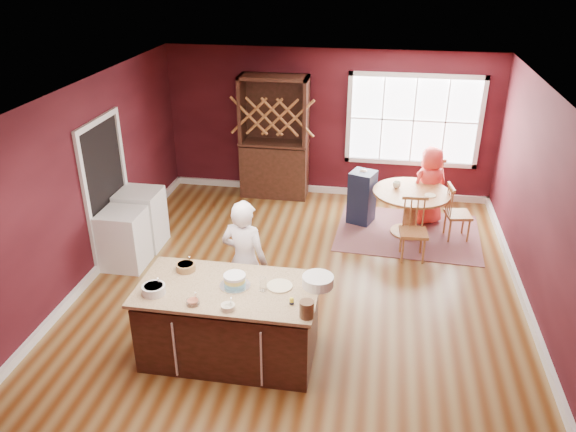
# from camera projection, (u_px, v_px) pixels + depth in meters

# --- Properties ---
(room_shell) EXTENTS (7.00, 7.00, 7.00)m
(room_shell) POSITION_uv_depth(u_px,v_px,m) (301.00, 202.00, 7.13)
(room_shell) COLOR brown
(room_shell) RESTS_ON ground
(window) EXTENTS (2.36, 0.10, 1.66)m
(window) POSITION_uv_depth(u_px,v_px,m) (413.00, 120.00, 9.92)
(window) COLOR white
(window) RESTS_ON room_shell
(doorway) EXTENTS (0.08, 1.26, 2.13)m
(doorway) POSITION_uv_depth(u_px,v_px,m) (107.00, 192.00, 8.25)
(doorway) COLOR white
(doorway) RESTS_ON room_shell
(kitchen_island) EXTENTS (1.99, 1.04, 0.92)m
(kitchen_island) POSITION_uv_depth(u_px,v_px,m) (230.00, 323.00, 6.34)
(kitchen_island) COLOR black
(kitchen_island) RESTS_ON ground
(dining_table) EXTENTS (1.24, 1.24, 0.75)m
(dining_table) POSITION_uv_depth(u_px,v_px,m) (411.00, 204.00, 9.05)
(dining_table) COLOR olive
(dining_table) RESTS_ON ground
(baker) EXTENTS (0.66, 0.50, 1.62)m
(baker) POSITION_uv_depth(u_px,v_px,m) (245.00, 261.00, 6.85)
(baker) COLOR white
(baker) RESTS_ON ground
(layer_cake) EXTENTS (0.34, 0.34, 0.14)m
(layer_cake) POSITION_uv_depth(u_px,v_px,m) (235.00, 280.00, 6.13)
(layer_cake) COLOR white
(layer_cake) RESTS_ON kitchen_island
(bowl_blue) EXTENTS (0.25, 0.25, 0.10)m
(bowl_blue) POSITION_uv_depth(u_px,v_px,m) (154.00, 289.00, 6.01)
(bowl_blue) COLOR silver
(bowl_blue) RESTS_ON kitchen_island
(bowl_yellow) EXTENTS (0.23, 0.23, 0.08)m
(bowl_yellow) POSITION_uv_depth(u_px,v_px,m) (186.00, 267.00, 6.44)
(bowl_yellow) COLOR olive
(bowl_yellow) RESTS_ON kitchen_island
(bowl_pink) EXTENTS (0.14, 0.14, 0.05)m
(bowl_pink) POSITION_uv_depth(u_px,v_px,m) (193.00, 302.00, 5.83)
(bowl_pink) COLOR silver
(bowl_pink) RESTS_ON kitchen_island
(bowl_olive) EXTENTS (0.15, 0.15, 0.05)m
(bowl_olive) POSITION_uv_depth(u_px,v_px,m) (228.00, 307.00, 5.75)
(bowl_olive) COLOR beige
(bowl_olive) RESTS_ON kitchen_island
(drinking_glass) EXTENTS (0.08, 0.08, 0.16)m
(drinking_glass) POSITION_uv_depth(u_px,v_px,m) (263.00, 284.00, 6.05)
(drinking_glass) COLOR silver
(drinking_glass) RESTS_ON kitchen_island
(dinner_plate) EXTENTS (0.28, 0.28, 0.02)m
(dinner_plate) POSITION_uv_depth(u_px,v_px,m) (280.00, 286.00, 6.14)
(dinner_plate) COLOR beige
(dinner_plate) RESTS_ON kitchen_island
(white_tub) EXTENTS (0.35, 0.35, 0.12)m
(white_tub) POSITION_uv_depth(u_px,v_px,m) (318.00, 281.00, 6.14)
(white_tub) COLOR white
(white_tub) RESTS_ON kitchen_island
(stoneware_crock) EXTENTS (0.15, 0.15, 0.18)m
(stoneware_crock) POSITION_uv_depth(u_px,v_px,m) (307.00, 309.00, 5.61)
(stoneware_crock) COLOR brown
(stoneware_crock) RESTS_ON kitchen_island
(toy_figurine) EXTENTS (0.05, 0.05, 0.08)m
(toy_figurine) POSITION_uv_depth(u_px,v_px,m) (292.00, 301.00, 5.83)
(toy_figurine) COLOR yellow
(toy_figurine) RESTS_ON kitchen_island
(rug) EXTENTS (2.39, 1.89, 0.01)m
(rug) POSITION_uv_depth(u_px,v_px,m) (408.00, 233.00, 9.28)
(rug) COLOR brown
(rug) RESTS_ON ground
(chair_east) EXTENTS (0.43, 0.45, 0.93)m
(chair_east) POSITION_uv_depth(u_px,v_px,m) (459.00, 212.00, 8.92)
(chair_east) COLOR brown
(chair_east) RESTS_ON ground
(chair_south) EXTENTS (0.43, 0.41, 0.96)m
(chair_south) POSITION_uv_depth(u_px,v_px,m) (414.00, 230.00, 8.33)
(chair_south) COLOR brown
(chair_south) RESTS_ON ground
(chair_north) EXTENTS (0.57, 0.56, 1.09)m
(chair_north) POSITION_uv_depth(u_px,v_px,m) (427.00, 185.00, 9.73)
(chair_north) COLOR #9D5122
(chair_north) RESTS_ON ground
(seated_woman) EXTENTS (0.78, 0.68, 1.34)m
(seated_woman) POSITION_uv_depth(u_px,v_px,m) (430.00, 186.00, 9.37)
(seated_woman) COLOR #EA3A34
(seated_woman) RESTS_ON ground
(high_chair) EXTENTS (0.49, 0.49, 0.95)m
(high_chair) POSITION_uv_depth(u_px,v_px,m) (362.00, 196.00, 9.46)
(high_chair) COLOR black
(high_chair) RESTS_ON ground
(toddler) EXTENTS (0.18, 0.14, 0.26)m
(toddler) POSITION_uv_depth(u_px,v_px,m) (366.00, 177.00, 9.35)
(toddler) COLOR #8CA5BF
(toddler) RESTS_ON high_chair
(table_plate) EXTENTS (0.18, 0.18, 0.01)m
(table_plate) POSITION_uv_depth(u_px,v_px,m) (430.00, 195.00, 8.79)
(table_plate) COLOR beige
(table_plate) RESTS_ON dining_table
(table_cup) EXTENTS (0.16, 0.16, 0.10)m
(table_cup) POSITION_uv_depth(u_px,v_px,m) (397.00, 185.00, 9.07)
(table_cup) COLOR white
(table_cup) RESTS_ON dining_table
(hutch) EXTENTS (1.23, 0.51, 2.25)m
(hutch) POSITION_uv_depth(u_px,v_px,m) (274.00, 138.00, 10.23)
(hutch) COLOR black
(hutch) RESTS_ON ground
(washer) EXTENTS (0.60, 0.58, 0.87)m
(washer) POSITION_uv_depth(u_px,v_px,m) (124.00, 239.00, 8.17)
(washer) COLOR white
(washer) RESTS_ON ground
(dryer) EXTENTS (0.63, 0.61, 0.92)m
(dryer) POSITION_uv_depth(u_px,v_px,m) (141.00, 218.00, 8.73)
(dryer) COLOR white
(dryer) RESTS_ON ground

